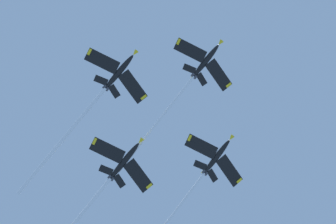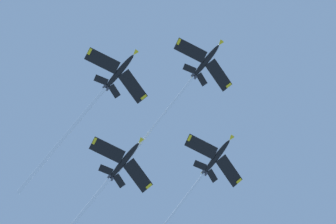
% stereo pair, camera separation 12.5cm
% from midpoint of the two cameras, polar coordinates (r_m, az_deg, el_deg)
% --- Properties ---
extents(jet_lead, '(23.91, 40.98, 18.26)m').
position_cam_midpoint_polar(jet_lead, '(148.52, 2.70, 3.75)').
color(jet_lead, black).
extents(jet_left_wing, '(27.66, 48.40, 22.34)m').
position_cam_midpoint_polar(jet_left_wing, '(147.87, 3.23, -7.39)').
color(jet_left_wing, black).
extents(jet_right_wing, '(24.49, 42.06, 19.27)m').
position_cam_midpoint_polar(jet_right_wing, '(141.24, -7.83, 1.23)').
color(jet_right_wing, black).
extents(jet_slot, '(26.16, 45.38, 20.18)m').
position_cam_midpoint_polar(jet_slot, '(140.66, -7.61, -8.73)').
color(jet_slot, black).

